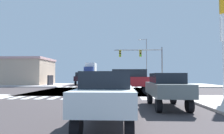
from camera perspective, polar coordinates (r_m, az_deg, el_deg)
ground at (r=22.74m, az=-3.68°, el=-6.96°), size 90.00×90.00×0.05m
sidewalk_corner_ne at (r=36.13m, az=19.65°, el=-5.01°), size 12.00×12.00×0.14m
sidewalk_corner_nw at (r=37.89m, az=-21.55°, el=-4.85°), size 12.00×12.00×0.14m
crosswalk_near at (r=15.58m, az=-7.62°, el=-8.90°), size 13.50×2.00×0.01m
crosswalk_far at (r=30.01m, az=-2.60°, el=-5.82°), size 13.50×2.00×0.01m
traffic_signal_mast at (r=30.50m, az=8.90°, el=2.76°), size 7.37×0.55×6.08m
street_lamp at (r=41.37m, az=9.69°, el=2.74°), size 1.78×0.32×9.36m
bank_building at (r=40.42m, az=-24.92°, el=-1.20°), size 12.19×8.10×4.97m
sedan_farside_1 at (r=11.24m, az=15.56°, el=-5.62°), size 1.80×4.30×1.88m
suv_crossing_2 at (r=37.69m, az=-8.81°, el=-2.99°), size 1.96×4.60×2.34m
sedan_queued_2 at (r=6.92m, az=-1.56°, el=-7.73°), size 1.80×4.30×1.88m
suv_leading_3 at (r=19.05m, az=5.00°, el=-3.54°), size 4.60×1.96×2.34m
sedan_middle_3 at (r=41.41m, az=-3.57°, el=-3.36°), size 1.80×4.30×1.88m
box_truck_outer_1 at (r=48.43m, az=-6.23°, el=-1.51°), size 2.40×7.20×4.85m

